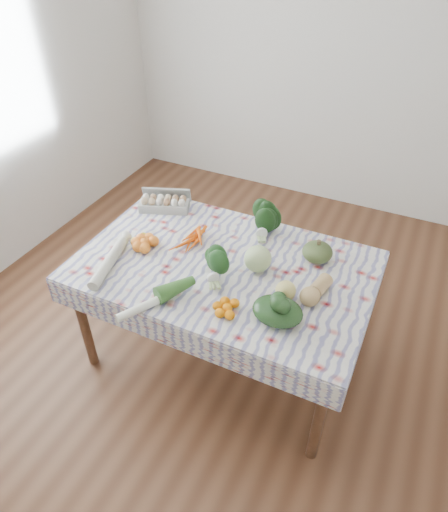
{
  "coord_description": "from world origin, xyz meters",
  "views": [
    {
      "loc": [
        0.87,
        -1.81,
        2.4
      ],
      "look_at": [
        0.0,
        0.0,
        0.82
      ],
      "focal_mm": 32.0,
      "sensor_mm": 36.0,
      "label": 1
    }
  ],
  "objects_px": {
    "egg_carton": "(164,204)",
    "cabbage": "(258,259)",
    "dining_table": "(224,275)",
    "grapefruit": "(286,291)",
    "butternut_squash": "(316,289)",
    "kabocha_squash": "(317,252)"
  },
  "relations": [
    {
      "from": "egg_carton",
      "to": "cabbage",
      "type": "xyz_separation_m",
      "value": [
        0.79,
        -0.31,
        0.03
      ]
    },
    {
      "from": "dining_table",
      "to": "grapefruit",
      "type": "height_order",
      "value": "grapefruit"
    },
    {
      "from": "butternut_squash",
      "to": "grapefruit",
      "type": "xyz_separation_m",
      "value": [
        -0.14,
        -0.08,
        0.0
      ]
    },
    {
      "from": "cabbage",
      "to": "grapefruit",
      "type": "relative_size",
      "value": 1.42
    },
    {
      "from": "egg_carton",
      "to": "cabbage",
      "type": "height_order",
      "value": "cabbage"
    },
    {
      "from": "egg_carton",
      "to": "butternut_squash",
      "type": "bearing_deg",
      "value": -39.0
    },
    {
      "from": "dining_table",
      "to": "grapefruit",
      "type": "distance_m",
      "value": 0.45
    },
    {
      "from": "kabocha_squash",
      "to": "butternut_squash",
      "type": "height_order",
      "value": "kabocha_squash"
    },
    {
      "from": "dining_table",
      "to": "egg_carton",
      "type": "height_order",
      "value": "egg_carton"
    },
    {
      "from": "grapefruit",
      "to": "butternut_squash",
      "type": "bearing_deg",
      "value": 29.8
    },
    {
      "from": "egg_carton",
      "to": "grapefruit",
      "type": "relative_size",
      "value": 3.03
    },
    {
      "from": "cabbage",
      "to": "butternut_squash",
      "type": "height_order",
      "value": "cabbage"
    },
    {
      "from": "egg_carton",
      "to": "cabbage",
      "type": "relative_size",
      "value": 2.13
    },
    {
      "from": "cabbage",
      "to": "grapefruit",
      "type": "bearing_deg",
      "value": -35.29
    },
    {
      "from": "grapefruit",
      "to": "cabbage",
      "type": "bearing_deg",
      "value": 144.71
    },
    {
      "from": "dining_table",
      "to": "butternut_squash",
      "type": "relative_size",
      "value": 7.0
    },
    {
      "from": "kabocha_squash",
      "to": "cabbage",
      "type": "xyz_separation_m",
      "value": [
        -0.27,
        -0.23,
        0.02
      ]
    },
    {
      "from": "dining_table",
      "to": "butternut_squash",
      "type": "height_order",
      "value": "butternut_squash"
    },
    {
      "from": "butternut_squash",
      "to": "grapefruit",
      "type": "relative_size",
      "value": 2.13
    },
    {
      "from": "kabocha_squash",
      "to": "grapefruit",
      "type": "xyz_separation_m",
      "value": [
        -0.05,
        -0.38,
        -0.0
      ]
    },
    {
      "from": "cabbage",
      "to": "butternut_squash",
      "type": "bearing_deg",
      "value": -12.12
    },
    {
      "from": "cabbage",
      "to": "butternut_squash",
      "type": "relative_size",
      "value": 0.67
    }
  ]
}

